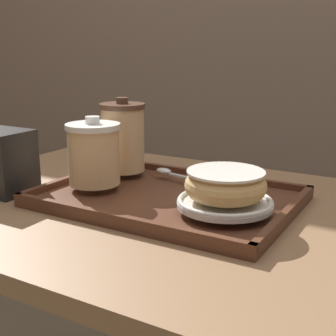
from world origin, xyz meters
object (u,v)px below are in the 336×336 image
Objects in this scene: coffee_cup_rear at (123,137)px; napkin_dispenser at (0,161)px; donut_chocolate_glazed at (225,184)px; spoon at (172,173)px; coffee_cup_front at (94,153)px.

napkin_dispenser is at bearing -132.46° from coffee_cup_rear.
coffee_cup_rear is 1.25× the size of napkin_dispenser.
donut_chocolate_glazed is 0.87× the size of spoon.
coffee_cup_rear is 1.01× the size of spoon.
spoon is at bearing 35.57° from napkin_dispenser.
napkin_dispenser is at bearing -170.82° from donut_chocolate_glazed.
napkin_dispenser reaches higher than spoon.
donut_chocolate_glazed is at bearing 9.18° from napkin_dispenser.
donut_chocolate_glazed is at bearing 0.17° from coffee_cup_front.
napkin_dispenser is (-0.43, -0.07, -0.00)m from donut_chocolate_glazed.
coffee_cup_front is 0.19m from napkin_dispenser.
spoon is at bearing 8.22° from coffee_cup_rear.
coffee_cup_front is at bearing -84.45° from coffee_cup_rear.
napkin_dispenser is at bearing 45.93° from spoon.
donut_chocolate_glazed is (0.26, 0.00, -0.02)m from coffee_cup_front.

